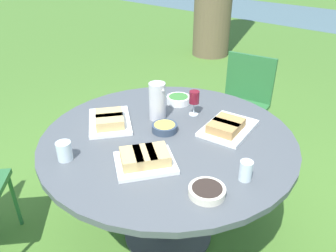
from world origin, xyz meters
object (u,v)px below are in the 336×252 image
at_px(chair_near_right, 243,98).
at_px(water_pitcher, 157,101).
at_px(wine_glass, 194,98).
at_px(dining_table, 168,151).

distance_m(chair_near_right, water_pitcher, 1.21).
height_order(chair_near_right, water_pitcher, water_pitcher).
height_order(chair_near_right, wine_glass, wine_glass).
xyz_separation_m(water_pitcher, wine_glass, (0.14, 0.19, -0.01)).
height_order(water_pitcher, wine_glass, water_pitcher).
bearing_deg(chair_near_right, wine_glass, -79.99).
distance_m(water_pitcher, wine_glass, 0.24).
xyz_separation_m(chair_near_right, wine_glass, (0.17, -0.96, 0.37)).
bearing_deg(water_pitcher, chair_near_right, 91.68).
relative_size(dining_table, wine_glass, 8.99).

